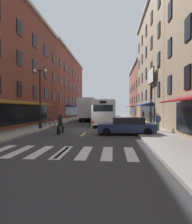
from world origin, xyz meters
TOP-DOWN VIEW (x-y plane):
  - ground_plane at (0.00, 0.00)m, footprint 34.80×80.00m
  - lane_centre_dashes at (0.00, -0.25)m, footprint 0.14×73.90m
  - crosswalk_near at (0.00, -10.00)m, footprint 7.10×2.80m
  - sidewalk_left at (-5.90, 0.00)m, footprint 3.00×80.00m
  - sidewalk_right at (5.90, 0.00)m, footprint 3.00×80.00m
  - billboard_sign at (7.05, 4.50)m, footprint 0.40×3.12m
  - transit_bus at (1.43, 6.47)m, footprint 2.69×11.49m
  - box_truck at (-1.79, 12.77)m, footprint 2.59×7.89m
  - sedan_near at (3.55, -3.38)m, footprint 4.67×2.16m
  - sedan_mid at (-1.78, 24.42)m, footprint 1.98×4.41m
  - motorcycle_rider at (-2.01, -3.30)m, footprint 0.62×2.07m
  - bicycle_near at (-4.64, 0.86)m, footprint 1.71×0.48m
  - bicycle_mid at (-4.83, 4.18)m, footprint 1.68×0.56m
  - pedestrian_near at (6.47, -1.70)m, footprint 0.39×0.52m
  - pedestrian_mid at (6.80, 8.89)m, footprint 0.36×0.36m
  - street_lamp_twin at (-4.81, -0.84)m, footprint 1.42×0.32m

SIDE VIEW (x-z plane):
  - ground_plane at x=0.00m, z-range -0.10..0.00m
  - lane_centre_dashes at x=0.00m, z-range 0.00..0.01m
  - crosswalk_near at x=0.00m, z-range 0.00..0.01m
  - sidewalk_left at x=-5.90m, z-range 0.00..0.14m
  - sidewalk_right at x=5.90m, z-range 0.00..0.14m
  - bicycle_near at x=-4.64m, z-range 0.05..0.96m
  - bicycle_mid at x=-4.83m, z-range 0.05..0.96m
  - sedan_mid at x=-1.78m, z-range 0.03..1.35m
  - motorcycle_rider at x=-2.01m, z-range -0.12..1.54m
  - sedan_near at x=3.55m, z-range 0.01..1.43m
  - pedestrian_near at x=6.47m, z-range 0.18..1.76m
  - pedestrian_mid at x=6.80m, z-range 0.17..1.91m
  - transit_bus at x=1.43m, z-range 0.08..3.25m
  - box_truck at x=-1.79m, z-range 0.09..3.91m
  - street_lamp_twin at x=-4.81m, z-range 0.44..6.37m
  - billboard_sign at x=7.05m, z-range 1.98..8.82m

